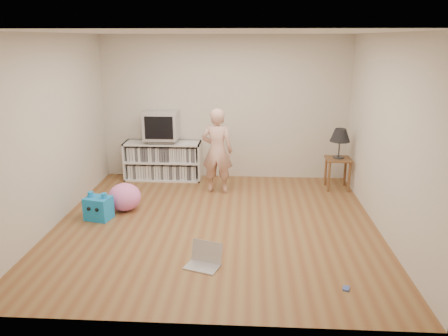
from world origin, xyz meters
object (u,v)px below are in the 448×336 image
Objects in this scene: media_unit at (163,160)px; plush_blue at (98,208)px; plush_pink at (125,197)px; side_table at (338,166)px; table_lamp at (340,136)px; laptop at (205,259)px; dvd_deck at (162,140)px; crt_tv at (162,125)px; person at (217,151)px.

media_unit is 3.44× the size of plush_blue.
media_unit reaches higher than plush_pink.
side_table is at bearing 36.00° from plush_blue.
media_unit is 1.61m from plush_pink.
plush_pink is at bearing -100.63° from media_unit.
table_lamp reaches higher than laptop.
plush_pink is (0.28, 0.37, 0.04)m from plush_blue.
table_lamp is 3.69m from plush_pink.
crt_tv is (0.00, -0.00, 0.29)m from dvd_deck.
plush_blue is 0.83× the size of plush_pink.
crt_tv is (0.00, -0.02, 0.67)m from media_unit.
plush_pink is (-1.35, -0.91, -0.51)m from person.
person is 3.16× the size of laptop.
side_table is 2.11m from person.
plush_blue is at bearing -157.16° from table_lamp.
media_unit is 2.84× the size of plush_pink.
plush_pink is at bearing -100.73° from dvd_deck.
dvd_deck is 0.87× the size of table_lamp.
plush_blue is at bearing 44.66° from person.
crt_tv is at bearing 173.30° from side_table.
plush_pink is at bearing 40.66° from person.
side_table is 3.48m from laptop.
dvd_deck is at bearing 173.24° from table_lamp.
plush_pink is at bearing 65.31° from plush_blue.
plush_blue reaches higher than laptop.
crt_tv is at bearing 173.30° from table_lamp.
table_lamp is (0.00, 0.00, 0.53)m from side_table.
table_lamp reaches higher than dvd_deck.
media_unit is 2.55× the size of side_table.
crt_tv is 1.47× the size of plush_blue.
person is at bearing 51.12° from plush_blue.
media_unit is at bearing 172.95° from table_lamp.
dvd_deck is 0.99× the size of laptop.
media_unit is 3.06× the size of laptop.
media_unit is at bearing 172.95° from side_table.
laptop is at bearing -23.57° from plush_blue.
media_unit is at bearing 79.37° from plush_pink.
dvd_deck is 0.75× the size of crt_tv.
media_unit is 1.30m from person.
dvd_deck is at bearing 79.27° from plush_pink.
person reaches higher than table_lamp.
person is at bearing -172.16° from table_lamp.
table_lamp is (3.12, -0.37, 0.21)m from dvd_deck.
dvd_deck is at bearing -90.00° from media_unit.
media_unit is 0.67m from crt_tv.
table_lamp is at bearing -165.46° from person.
crt_tv reaches higher than table_lamp.
crt_tv is 3.14m from table_lamp.
dvd_deck reaches higher than media_unit.
table_lamp is (3.12, -0.39, 0.59)m from media_unit.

